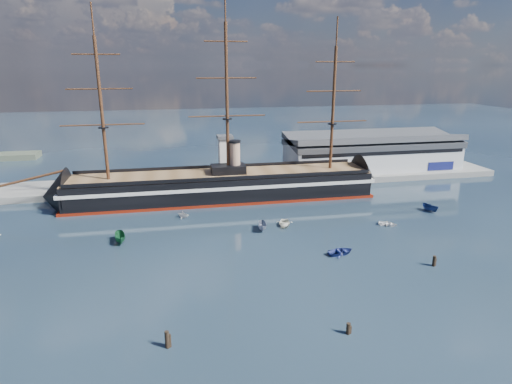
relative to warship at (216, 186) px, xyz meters
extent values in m
plane|color=#15222E|center=(1.66, -20.00, -4.04)|extent=(600.00, 600.00, 0.00)
cube|color=slate|center=(11.66, 16.00, -4.04)|extent=(180.00, 18.00, 2.00)
cube|color=#B7BABC|center=(59.66, 20.00, 2.96)|extent=(62.00, 20.00, 10.00)
cube|color=#3F4247|center=(59.66, 20.00, 8.56)|extent=(63.00, 21.00, 2.00)
cube|color=silver|center=(4.66, 13.00, 4.96)|extent=(4.00, 4.00, 14.00)
cube|color=#3F4247|center=(4.66, 13.00, 12.46)|extent=(5.00, 5.00, 1.00)
cube|color=black|center=(1.73, 0.00, -0.04)|extent=(88.16, 16.89, 7.00)
cube|color=silver|center=(1.73, 0.00, 1.16)|extent=(90.16, 17.16, 1.00)
cube|color=maroon|center=(1.73, 0.00, -3.69)|extent=(90.16, 17.12, 0.90)
cone|color=black|center=(-44.77, 0.00, -0.34)|extent=(14.16, 15.82, 15.68)
cone|color=black|center=(48.23, 0.00, -0.34)|extent=(11.16, 15.79, 15.68)
cube|color=brown|center=(1.73, 0.00, 3.56)|extent=(88.15, 15.61, 0.40)
cube|color=black|center=(3.73, 0.00, 4.96)|extent=(10.06, 6.10, 2.50)
cylinder|color=tan|center=(5.73, 0.00, 8.46)|extent=(3.20, 3.20, 9.00)
cylinder|color=#381E0F|center=(-50.27, 0.00, 4.96)|extent=(17.76, 0.88, 4.43)
cylinder|color=#381E0F|center=(-30.27, 0.00, 22.76)|extent=(0.90, 0.90, 38.00)
cylinder|color=#381E0F|center=(3.73, 0.00, 24.76)|extent=(0.90, 0.90, 42.00)
cylinder|color=#381E0F|center=(35.73, 0.00, 21.76)|extent=(0.90, 0.90, 36.00)
imported|color=#15522C|center=(-25.10, -28.51, -4.04)|extent=(7.26, 3.61, 2.78)
imported|color=navy|center=(21.28, -44.41, -4.04)|extent=(2.15, 3.83, 1.69)
imported|color=gray|center=(7.97, -27.64, -4.04)|extent=(6.45, 3.37, 2.46)
imported|color=silver|center=(-10.45, -14.60, -4.04)|extent=(5.14, 5.89, 2.02)
imported|color=white|center=(39.36, -30.97, -4.04)|extent=(2.69, 2.94, 1.33)
imported|color=navy|center=(56.10, -23.39, -4.04)|extent=(6.34, 3.74, 2.39)
imported|color=silver|center=(14.00, -25.83, -4.04)|extent=(3.84, 2.35, 1.68)
cylinder|color=black|center=(-15.12, -68.85, -4.04)|extent=(0.64, 0.64, 3.33)
cylinder|color=black|center=(11.32, -71.08, -4.04)|extent=(0.64, 0.64, 2.51)
cylinder|color=black|center=(37.21, -53.53, -4.04)|extent=(0.64, 0.64, 2.90)
camera|label=1|loc=(-13.43, -122.23, 34.45)|focal=30.00mm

